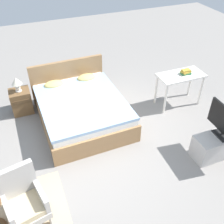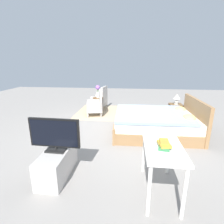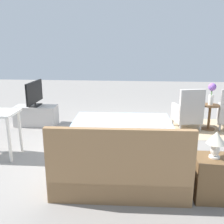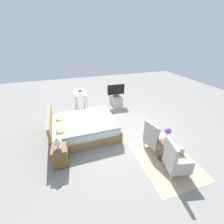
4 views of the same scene
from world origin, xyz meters
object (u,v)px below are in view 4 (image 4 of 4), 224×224
vanity_desk (80,94)px  bed (83,127)px  nightstand (60,156)px  armchair_by_window_right (154,138)px  tv_stand (116,100)px  table_lamp (57,141)px  side_table (164,149)px  book_stack (80,90)px  armchair_by_window_left (176,161)px  flower_vase (167,134)px  tv_flatscreen (116,90)px

vanity_desk → bed: bearing=173.9°
nightstand → armchair_by_window_right: bearing=-94.9°
tv_stand → table_lamp: bearing=140.1°
side_table → tv_stand: 3.93m
bed → book_stack: size_ratio=9.19×
armchair_by_window_left → flower_vase: flower_vase is taller
tv_flatscreen → armchair_by_window_right: bearing=-179.8°
armchair_by_window_left → armchair_by_window_right: (0.94, 0.00, 0.00)m
armchair_by_window_right → book_stack: armchair_by_window_right is taller
side_table → nightstand: side_table is taller
table_lamp → tv_flatscreen: 4.20m
armchair_by_window_left → tv_flatscreen: tv_flatscreen is taller
side_table → vanity_desk: size_ratio=0.54×
tv_stand → vanity_desk: size_ratio=0.92×
flower_vase → vanity_desk: (4.13, 1.71, -0.20)m
tv_flatscreen → vanity_desk: 1.70m
tv_flatscreen → vanity_desk: size_ratio=0.81×
tv_flatscreen → vanity_desk: (0.21, 1.68, -0.10)m
bed → table_lamp: bearing=146.4°
side_table → armchair_by_window_right: bearing=1.3°
side_table → book_stack: bearing=21.9°
nightstand → vanity_desk: (3.43, -1.01, 0.39)m
tv_stand → book_stack: (0.31, 1.68, 0.60)m
side_table → vanity_desk: bearing=22.4°
tv_flatscreen → book_stack: size_ratio=3.53×
armchair_by_window_right → tv_flatscreen: size_ratio=1.09×
side_table → flower_vase: bearing=0.0°
armchair_by_window_left → nightstand: bearing=66.6°
book_stack → flower_vase: bearing=-158.1°
nightstand → table_lamp: size_ratio=1.66×
bed → armchair_by_window_right: bearing=-125.6°
side_table → vanity_desk: (4.13, 1.71, 0.31)m
flower_vase → nightstand: 2.87m
flower_vase → armchair_by_window_right: bearing=1.3°
armchair_by_window_left → side_table: (0.47, -0.01, -0.03)m
armchair_by_window_left → nightstand: size_ratio=1.67×
side_table → tv_flatscreen: size_ratio=0.67×
armchair_by_window_right → vanity_desk: armchair_by_window_right is taller
vanity_desk → table_lamp: bearing=163.5°
bed → armchair_by_window_right: (-1.39, -1.94, 0.09)m
armchair_by_window_right → book_stack: 4.15m
side_table → nightstand: size_ratio=1.03×
armchair_by_window_right → side_table: armchair_by_window_right is taller
nightstand → bed: bearing=-33.6°
side_table → tv_stand: size_ratio=0.59×
bed → armchair_by_window_right: size_ratio=2.38×
tv_flatscreen → vanity_desk: tv_flatscreen is taller
side_table → table_lamp: 2.84m
tv_flatscreen → tv_stand: bearing=178.1°
armchair_by_window_left → book_stack: (4.71, 1.69, 0.44)m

